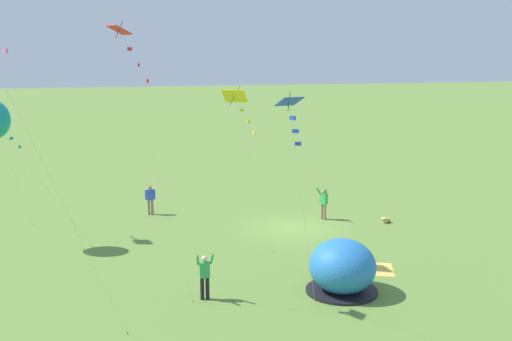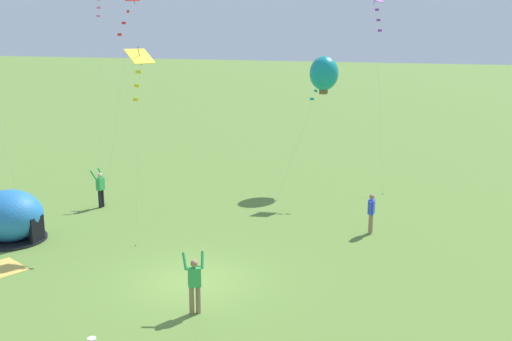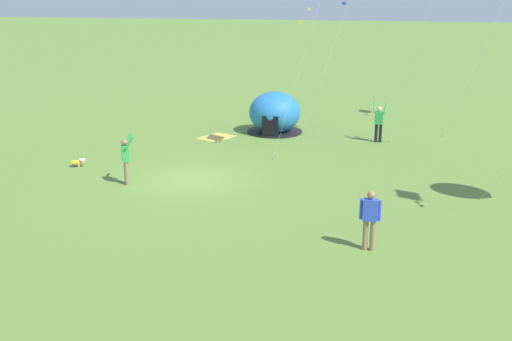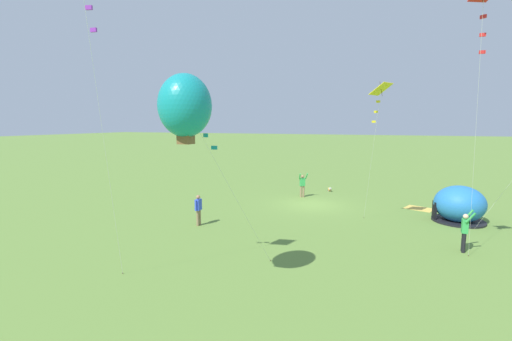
{
  "view_description": "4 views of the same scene",
  "coord_description": "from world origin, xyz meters",
  "px_view_note": "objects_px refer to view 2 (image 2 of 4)",
  "views": [
    {
      "loc": [
        -29.15,
        10.22,
        9.09
      ],
      "look_at": [
        -1.26,
        2.44,
        3.49
      ],
      "focal_mm": 42.0,
      "sensor_mm": 36.0,
      "label": 1
    },
    {
      "loc": [
        8.77,
        -17.18,
        8.36
      ],
      "look_at": [
        1.37,
        2.54,
        3.45
      ],
      "focal_mm": 42.0,
      "sensor_mm": 36.0,
      "label": 2
    },
    {
      "loc": [
        20.43,
        8.15,
        6.8
      ],
      "look_at": [
        3.75,
        3.55,
        1.71
      ],
      "focal_mm": 42.0,
      "sensor_mm": 36.0,
      "label": 3
    },
    {
      "loc": [
        -4.73,
        23.17,
        5.65
      ],
      "look_at": [
        3.55,
        1.54,
        2.43
      ],
      "focal_mm": 24.0,
      "sensor_mm": 36.0,
      "label": 4
    }
  ],
  "objects_px": {
    "kite_purple": "(376,5)",
    "kite_red": "(130,9)",
    "person_near_tent": "(194,282)",
    "kite_yellow": "(139,63)",
    "person_center_field": "(371,212)",
    "popup_tent": "(10,217)",
    "kite_teal": "(324,74)",
    "person_arms_raised": "(100,187)"
  },
  "relations": [
    {
      "from": "person_near_tent",
      "to": "kite_red",
      "type": "bearing_deg",
      "value": 128.36
    },
    {
      "from": "person_arms_raised",
      "to": "kite_teal",
      "type": "bearing_deg",
      "value": 42.65
    },
    {
      "from": "popup_tent",
      "to": "person_arms_raised",
      "type": "distance_m",
      "value": 5.33
    },
    {
      "from": "kite_yellow",
      "to": "kite_teal",
      "type": "distance_m",
      "value": 11.62
    },
    {
      "from": "person_near_tent",
      "to": "kite_yellow",
      "type": "relative_size",
      "value": 0.24
    },
    {
      "from": "kite_teal",
      "to": "person_arms_raised",
      "type": "bearing_deg",
      "value": -137.35
    },
    {
      "from": "person_arms_raised",
      "to": "person_near_tent",
      "type": "distance_m",
      "value": 12.59
    },
    {
      "from": "kite_yellow",
      "to": "kite_teal",
      "type": "relative_size",
      "value": 1.1
    },
    {
      "from": "person_center_field",
      "to": "person_arms_raised",
      "type": "bearing_deg",
      "value": -176.8
    },
    {
      "from": "person_arms_raised",
      "to": "kite_purple",
      "type": "height_order",
      "value": "kite_purple"
    },
    {
      "from": "person_center_field",
      "to": "kite_red",
      "type": "relative_size",
      "value": 0.17
    },
    {
      "from": "popup_tent",
      "to": "kite_red",
      "type": "distance_m",
      "value": 11.54
    },
    {
      "from": "person_near_tent",
      "to": "kite_red",
      "type": "height_order",
      "value": "kite_red"
    },
    {
      "from": "popup_tent",
      "to": "person_arms_raised",
      "type": "height_order",
      "value": "popup_tent"
    },
    {
      "from": "person_arms_raised",
      "to": "kite_purple",
      "type": "distance_m",
      "value": 17.04
    },
    {
      "from": "popup_tent",
      "to": "person_arms_raised",
      "type": "bearing_deg",
      "value": 82.67
    },
    {
      "from": "popup_tent",
      "to": "person_center_field",
      "type": "bearing_deg",
      "value": 23.78
    },
    {
      "from": "person_near_tent",
      "to": "kite_purple",
      "type": "bearing_deg",
      "value": 83.43
    },
    {
      "from": "person_arms_raised",
      "to": "kite_teal",
      "type": "xyz_separation_m",
      "value": [
        8.88,
        8.18,
        5.14
      ]
    },
    {
      "from": "person_arms_raised",
      "to": "popup_tent",
      "type": "bearing_deg",
      "value": -97.33
    },
    {
      "from": "popup_tent",
      "to": "kite_teal",
      "type": "relative_size",
      "value": 0.4
    },
    {
      "from": "popup_tent",
      "to": "kite_purple",
      "type": "relative_size",
      "value": 0.27
    },
    {
      "from": "kite_teal",
      "to": "kite_purple",
      "type": "distance_m",
      "value": 4.45
    },
    {
      "from": "popup_tent",
      "to": "kite_red",
      "type": "height_order",
      "value": "kite_red"
    },
    {
      "from": "person_near_tent",
      "to": "kite_yellow",
      "type": "distance_m",
      "value": 10.32
    },
    {
      "from": "kite_yellow",
      "to": "kite_teal",
      "type": "height_order",
      "value": "kite_yellow"
    },
    {
      "from": "kite_red",
      "to": "kite_teal",
      "type": "bearing_deg",
      "value": 34.11
    },
    {
      "from": "popup_tent",
      "to": "kite_yellow",
      "type": "xyz_separation_m",
      "value": [
        4.52,
        3.04,
        6.13
      ]
    },
    {
      "from": "person_center_field",
      "to": "kite_purple",
      "type": "relative_size",
      "value": 0.16
    },
    {
      "from": "popup_tent",
      "to": "person_near_tent",
      "type": "xyz_separation_m",
      "value": [
        9.95,
        -3.24,
        0.0
      ]
    },
    {
      "from": "person_arms_raised",
      "to": "person_near_tent",
      "type": "bearing_deg",
      "value": -42.58
    },
    {
      "from": "person_near_tent",
      "to": "kite_teal",
      "type": "height_order",
      "value": "kite_teal"
    },
    {
      "from": "person_center_field",
      "to": "kite_red",
      "type": "height_order",
      "value": "kite_red"
    },
    {
      "from": "person_center_field",
      "to": "kite_purple",
      "type": "xyz_separation_m",
      "value": [
        -1.63,
        8.57,
        8.73
      ]
    },
    {
      "from": "kite_teal",
      "to": "kite_yellow",
      "type": "bearing_deg",
      "value": -115.81
    },
    {
      "from": "kite_red",
      "to": "kite_yellow",
      "type": "bearing_deg",
      "value": -55.22
    },
    {
      "from": "popup_tent",
      "to": "person_center_field",
      "type": "relative_size",
      "value": 1.63
    },
    {
      "from": "person_center_field",
      "to": "kite_red",
      "type": "bearing_deg",
      "value": 171.75
    },
    {
      "from": "person_arms_raised",
      "to": "person_near_tent",
      "type": "relative_size",
      "value": 1.0
    },
    {
      "from": "person_near_tent",
      "to": "kite_teal",
      "type": "xyz_separation_m",
      "value": [
        -0.39,
        16.7,
        5.14
      ]
    },
    {
      "from": "kite_purple",
      "to": "kite_red",
      "type": "bearing_deg",
      "value": -147.9
    },
    {
      "from": "person_arms_raised",
      "to": "person_center_field",
      "type": "distance_m",
      "value": 12.98
    }
  ]
}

